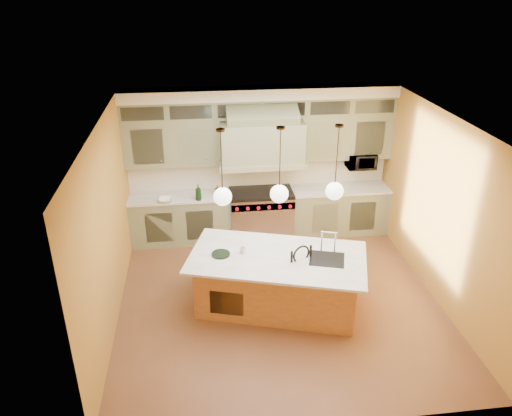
{
  "coord_description": "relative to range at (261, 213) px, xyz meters",
  "views": [
    {
      "loc": [
        -1.16,
        -6.5,
        4.77
      ],
      "look_at": [
        -0.28,
        0.7,
        1.3
      ],
      "focal_mm": 35.0,
      "sensor_mm": 36.0,
      "label": 1
    }
  ],
  "objects": [
    {
      "name": "fruit_bowl",
      "position": [
        -1.79,
        -0.22,
        0.49
      ],
      "size": [
        0.27,
        0.27,
        0.06
      ],
      "primitive_type": "imported",
      "rotation": [
        0.0,
        0.0,
        -0.01
      ],
      "color": "white",
      "rests_on": "back_cabinetry"
    },
    {
      "name": "wall_right",
      "position": [
        2.5,
        -2.14,
        0.96
      ],
      "size": [
        0.0,
        5.0,
        5.0
      ],
      "primitive_type": "plane",
      "rotation": [
        1.57,
        0.0,
        -1.57
      ],
      "color": "#B17E30",
      "rests_on": "ground"
    },
    {
      "name": "back_cabinetry",
      "position": [
        0.0,
        0.09,
        0.94
      ],
      "size": [
        5.0,
        0.77,
        2.9
      ],
      "color": "gray",
      "rests_on": "floor"
    },
    {
      "name": "ceiling",
      "position": [
        0.0,
        -2.14,
        2.41
      ],
      "size": [
        5.0,
        5.0,
        0.0
      ],
      "primitive_type": "plane",
      "rotation": [
        3.14,
        0.0,
        0.0
      ],
      "color": "white",
      "rests_on": "wall_back"
    },
    {
      "name": "microwave",
      "position": [
        1.95,
        0.11,
        0.96
      ],
      "size": [
        0.54,
        0.37,
        0.3
      ],
      "primitive_type": "imported",
      "color": "black",
      "rests_on": "back_cabinetry"
    },
    {
      "name": "pendant_center",
      "position": [
        -0.05,
        -2.3,
        1.46
      ],
      "size": [
        0.26,
        0.26,
        1.11
      ],
      "color": "#2D2319",
      "rests_on": "ceiling"
    },
    {
      "name": "oil_bottle_a",
      "position": [
        -1.19,
        -0.22,
        0.61
      ],
      "size": [
        0.13,
        0.13,
        0.3
      ],
      "primitive_type": "imported",
      "rotation": [
        0.0,
        0.0,
        -0.08
      ],
      "color": "black",
      "rests_on": "back_cabinetry"
    },
    {
      "name": "range",
      "position": [
        0.0,
        0.0,
        0.0
      ],
      "size": [
        1.2,
        0.74,
        0.96
      ],
      "color": "silver",
      "rests_on": "floor"
    },
    {
      "name": "cup",
      "position": [
        -0.57,
        -2.18,
        0.48
      ],
      "size": [
        0.1,
        0.1,
        0.09
      ],
      "primitive_type": "imported",
      "rotation": [
        0.0,
        0.0,
        -0.03
      ],
      "color": "beige",
      "rests_on": "kitchen_island"
    },
    {
      "name": "wall_back",
      "position": [
        0.0,
        0.36,
        0.96
      ],
      "size": [
        5.0,
        0.0,
        5.0
      ],
      "primitive_type": "plane",
      "rotation": [
        1.57,
        0.0,
        0.0
      ],
      "color": "#B17E30",
      "rests_on": "ground"
    },
    {
      "name": "counter_stool",
      "position": [
        0.32,
        -2.59,
        0.17
      ],
      "size": [
        0.53,
        0.53,
        1.15
      ],
      "rotation": [
        0.0,
        0.0,
        0.41
      ],
      "color": "black",
      "rests_on": "floor"
    },
    {
      "name": "wall_left",
      "position": [
        -2.5,
        -2.14,
        0.96
      ],
      "size": [
        0.0,
        5.0,
        5.0
      ],
      "primitive_type": "plane",
      "rotation": [
        1.57,
        0.0,
        1.57
      ],
      "color": "#B17E30",
      "rests_on": "ground"
    },
    {
      "name": "kitchen_island",
      "position": [
        -0.05,
        -2.3,
        -0.01
      ],
      "size": [
        2.89,
        2.07,
        1.35
      ],
      "rotation": [
        0.0,
        0.0,
        -0.3
      ],
      "color": "#9C6737",
      "rests_on": "floor"
    },
    {
      "name": "pendant_left",
      "position": [
        -0.85,
        -2.3,
        1.46
      ],
      "size": [
        0.26,
        0.26,
        1.11
      ],
      "color": "#2D2319",
      "rests_on": "ceiling"
    },
    {
      "name": "floor",
      "position": [
        0.0,
        -2.14,
        -0.49
      ],
      "size": [
        5.0,
        5.0,
        0.0
      ],
      "primitive_type": "plane",
      "color": "brown",
      "rests_on": "ground"
    },
    {
      "name": "wall_front",
      "position": [
        0.0,
        -4.64,
        0.96
      ],
      "size": [
        5.0,
        0.0,
        5.0
      ],
      "primitive_type": "plane",
      "rotation": [
        -1.57,
        0.0,
        0.0
      ],
      "color": "#B17E30",
      "rests_on": "ground"
    },
    {
      "name": "pendant_right",
      "position": [
        0.75,
        -2.3,
        1.46
      ],
      "size": [
        0.26,
        0.26,
        1.11
      ],
      "color": "#2D2319",
      "rests_on": "ceiling"
    },
    {
      "name": "oil_bottle_b",
      "position": [
        -0.84,
        0.01,
        0.54
      ],
      "size": [
        0.09,
        0.09,
        0.17
      ],
      "primitive_type": "imported",
      "rotation": [
        0.0,
        0.0,
        0.17
      ],
      "color": "black",
      "rests_on": "back_cabinetry"
    }
  ]
}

